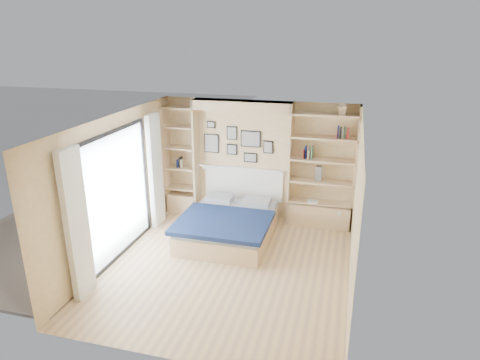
# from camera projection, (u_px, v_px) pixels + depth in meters

# --- Properties ---
(ground) EXTENTS (4.50, 4.50, 0.00)m
(ground) POSITION_uv_depth(u_px,v_px,m) (228.00, 267.00, 7.27)
(ground) COLOR #DAB77C
(ground) RESTS_ON ground
(room_shell) EXTENTS (4.50, 4.50, 4.50)m
(room_shell) POSITION_uv_depth(u_px,v_px,m) (230.00, 177.00, 8.39)
(room_shell) COLOR beige
(room_shell) RESTS_ON ground
(bed) EXTENTS (1.69, 2.21, 1.07)m
(bed) POSITION_uv_depth(u_px,v_px,m) (229.00, 224.00, 8.24)
(bed) COLOR #D7B784
(bed) RESTS_ON ground
(photo_gallery) EXTENTS (1.48, 0.02, 0.82)m
(photo_gallery) POSITION_uv_depth(u_px,v_px,m) (236.00, 142.00, 8.88)
(photo_gallery) COLOR black
(photo_gallery) RESTS_ON ground
(reading_lamps) EXTENTS (1.92, 0.12, 0.15)m
(reading_lamps) POSITION_uv_depth(u_px,v_px,m) (241.00, 169.00, 8.80)
(reading_lamps) COLOR silver
(reading_lamps) RESTS_ON ground
(shelf_decor) EXTENTS (3.53, 0.23, 2.03)m
(shelf_decor) POSITION_uv_depth(u_px,v_px,m) (311.00, 145.00, 8.33)
(shelf_decor) COLOR #A51E1E
(shelf_decor) RESTS_ON ground
(deck) EXTENTS (3.20, 4.00, 0.05)m
(deck) POSITION_uv_depth(u_px,v_px,m) (47.00, 242.00, 8.14)
(deck) COLOR #6C5C4F
(deck) RESTS_ON ground
(deck_chair) EXTENTS (0.59, 0.84, 0.77)m
(deck_chair) POSITION_uv_depth(u_px,v_px,m) (91.00, 217.00, 8.32)
(deck_chair) COLOR tan
(deck_chair) RESTS_ON ground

